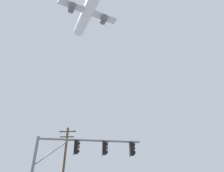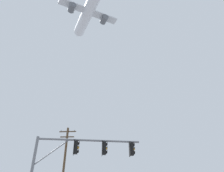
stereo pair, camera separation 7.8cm
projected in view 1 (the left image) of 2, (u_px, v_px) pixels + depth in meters
signal_pole_near at (80, 155)px, 14.03m from camera, size 7.29×1.61×5.52m
utility_pole at (64, 165)px, 24.33m from camera, size 2.20×0.28×9.93m
airplane at (88, 12)px, 58.59m from camera, size 16.24×21.03×6.16m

